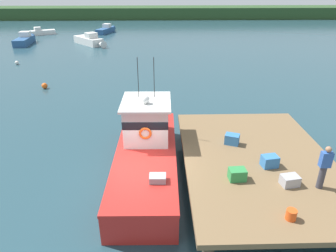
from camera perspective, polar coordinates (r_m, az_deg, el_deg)
ground_plane at (r=13.16m, az=-4.99°, el=-10.65°), size 200.00×200.00×0.00m
dock at (r=13.15m, az=16.32°, el=-6.15°), size 6.00×9.00×1.20m
main_fishing_boat at (r=13.65m, az=-4.00°, el=-4.14°), size 2.68×9.83×4.80m
crate_single_by_cleat at (r=11.45m, az=12.78°, el=-8.79°), size 0.63×0.48×0.43m
crate_single_far at (r=11.73m, az=21.77°, el=-9.41°), size 0.67×0.54×0.37m
crate_stack_mid_dock at (r=12.53m, az=18.42°, el=-6.24°), size 0.67×0.54×0.46m
crate_stack_near_edge at (r=13.75m, az=11.85°, el=-2.42°), size 0.72×0.64×0.46m
bait_bucket at (r=10.28m, az=21.98°, el=-15.07°), size 0.32×0.32×0.34m
deckhand_by_the_boat at (r=11.68m, az=27.09°, el=-6.75°), size 0.36×0.22×1.63m
moored_boat_mid_harbor at (r=43.14m, az=-14.34°, el=15.19°), size 5.10×5.53×1.60m
moored_boat_off_the_point at (r=53.72m, az=-22.71°, el=15.84°), size 4.57×3.02×1.19m
moored_boat_outer_mooring at (r=46.61m, az=-25.09°, el=14.35°), size 1.97×6.14×1.54m
moored_boat_far_right at (r=52.85m, az=-11.47°, el=17.17°), size 2.60×5.48×1.37m
mooring_buoy_spare_mooring at (r=26.18m, az=-22.02°, el=6.97°), size 0.45×0.45×0.45m
mooring_buoy_channel_marker at (r=35.13m, az=-26.35°, el=10.53°), size 0.37×0.37×0.37m
far_shoreline at (r=72.90m, az=-2.39°, el=20.39°), size 120.00×8.00×2.40m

